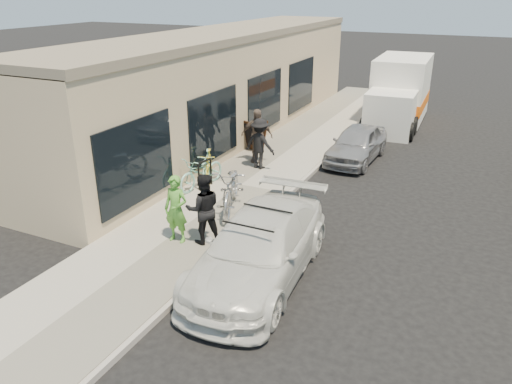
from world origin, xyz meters
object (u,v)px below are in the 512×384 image
(tandem_bike, at_px, (232,187))
(cruiser_bike_a, at_px, (207,166))
(sedan_white, at_px, (259,248))
(moving_truck, at_px, (399,95))
(cruiser_bike_c, at_px, (209,166))
(sedan_silver, at_px, (357,144))
(woman_rider, at_px, (176,209))
(cruiser_bike_b, at_px, (202,172))
(bystander_b, at_px, (257,136))
(man_standing, at_px, (203,209))
(bike_rack, at_px, (205,171))
(sandwich_board, at_px, (255,135))
(bystander_a, at_px, (260,144))

(tandem_bike, xyz_separation_m, cruiser_bike_a, (-1.72, 1.57, -0.16))
(sedan_white, distance_m, moving_truck, 14.58)
(cruiser_bike_c, bearing_deg, moving_truck, 45.04)
(sedan_silver, height_order, woman_rider, woman_rider)
(moving_truck, relative_size, cruiser_bike_b, 3.16)
(woman_rider, bearing_deg, moving_truck, 78.49)
(cruiser_bike_c, xyz_separation_m, bystander_b, (0.56, 2.31, 0.45))
(tandem_bike, distance_m, cruiser_bike_a, 2.34)
(sedan_white, height_order, cruiser_bike_c, sedan_white)
(moving_truck, distance_m, cruiser_bike_c, 11.08)
(sedan_silver, height_order, man_standing, man_standing)
(cruiser_bike_a, bearing_deg, bike_rack, -87.02)
(sedan_white, distance_m, bystander_b, 7.22)
(woman_rider, height_order, bystander_b, bystander_b)
(sandwich_board, bearing_deg, cruiser_bike_a, -64.90)
(bike_rack, xyz_separation_m, sedan_silver, (3.37, 4.83, -0.04))
(bike_rack, relative_size, moving_truck, 0.14)
(sedan_white, xyz_separation_m, cruiser_bike_a, (-3.76, 4.15, -0.09))
(man_standing, relative_size, cruiser_bike_a, 1.09)
(woman_rider, bearing_deg, bike_rack, 108.24)
(bystander_b, bearing_deg, cruiser_bike_c, -118.34)
(sedan_white, distance_m, cruiser_bike_b, 5.13)
(sedan_white, bearing_deg, bystander_a, 111.15)
(cruiser_bike_a, relative_size, bystander_a, 0.93)
(sandwich_board, bearing_deg, tandem_bike, -46.18)
(sandwich_board, height_order, moving_truck, moving_truck)
(man_standing, distance_m, cruiser_bike_b, 3.55)
(sedan_silver, height_order, bystander_a, bystander_a)
(bike_rack, bearing_deg, cruiser_bike_c, 107.96)
(sedan_white, bearing_deg, sedan_silver, 87.25)
(man_standing, xyz_separation_m, bystander_b, (-1.40, 5.85, 0.06))
(cruiser_bike_b, xyz_separation_m, bystander_b, (0.48, 2.86, 0.43))
(tandem_bike, bearing_deg, cruiser_bike_b, 125.89)
(sedan_white, xyz_separation_m, bystander_a, (-2.77, 5.94, 0.28))
(tandem_bike, relative_size, cruiser_bike_b, 1.29)
(tandem_bike, xyz_separation_m, bystander_b, (-1.11, 3.91, 0.29))
(woman_rider, distance_m, man_standing, 0.65)
(sedan_white, bearing_deg, sandwich_board, 112.44)
(man_standing, bearing_deg, bystander_a, -117.15)
(sedan_silver, relative_size, tandem_bike, 1.52)
(moving_truck, bearing_deg, woman_rider, -102.24)
(sedan_silver, distance_m, woman_rider, 8.38)
(cruiser_bike_b, height_order, bystander_b, bystander_b)
(sandwich_board, height_order, woman_rider, woman_rider)
(sedan_silver, distance_m, tandem_bike, 6.20)
(cruiser_bike_a, bearing_deg, cruiser_bike_b, -97.25)
(cruiser_bike_a, height_order, cruiser_bike_c, cruiser_bike_c)
(bystander_a, bearing_deg, sandwich_board, -48.96)
(moving_truck, height_order, bystander_b, moving_truck)
(bystander_b, bearing_deg, sandwich_board, 103.99)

